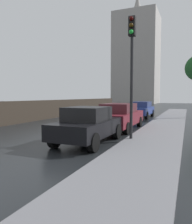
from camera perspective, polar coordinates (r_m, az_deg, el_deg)
name	(u,v)px	position (r m, az deg, el deg)	size (l,w,h in m)	color
car_blue_near_kerb	(141,109)	(19.64, 11.47, 0.72)	(1.83, 4.18, 1.38)	navy
car_maroon_mid_road	(120,116)	(12.46, 6.16, -1.02)	(1.80, 4.60, 1.46)	maroon
car_black_far_lane	(88,125)	(8.77, -2.01, -3.29)	(1.80, 3.84, 1.45)	black
traffic_light	(132,56)	(9.16, 9.21, 14.09)	(0.26, 0.39, 4.85)	black
distant_tower	(137,59)	(60.15, 10.47, 13.36)	(10.88, 10.25, 28.01)	#9E9993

